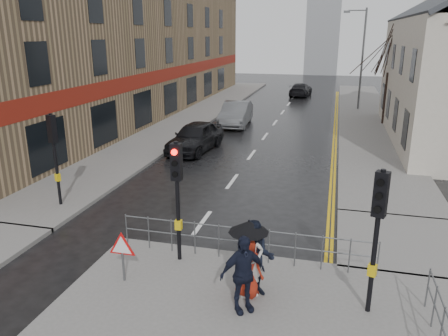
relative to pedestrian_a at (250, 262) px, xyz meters
The scene contains 21 objects.
ground 2.86m from the pedestrian_a, 156.75° to the left, with size 120.00×120.00×0.00m, color black.
left_pavement 25.68m from the pedestrian_a, 110.42° to the left, with size 4.00×44.00×0.14m, color #605E5B.
right_pavement 26.38m from the pedestrian_a, 81.17° to the left, with size 4.00×40.00×0.14m, color #605E5B.
pavement_bridge_right 5.81m from the pedestrian_a, 45.06° to the left, with size 4.00×4.20×0.14m, color #605E5B.
building_left_terrace 27.50m from the pedestrian_a, 122.09° to the left, with size 8.00×42.00×10.00m, color #937655.
church_tower 63.56m from the pedestrian_a, 90.87° to the left, with size 5.00×5.00×18.00m, color gray.
traffic_signal_near_left 2.95m from the pedestrian_a, 150.98° to the left, with size 0.28×0.27×3.40m.
traffic_signal_near_right 3.10m from the pedestrian_a, ahead, with size 0.34×0.33×3.40m.
traffic_signal_far_left 9.04m from the pedestrian_a, 152.97° to the left, with size 0.34×0.33×3.40m.
guard_railing_front 1.74m from the pedestrian_a, 106.94° to the left, with size 7.14×0.04×1.00m.
warning_sign 3.26m from the pedestrian_a, behind, with size 0.80×0.07×1.35m.
street_lamp 29.48m from the pedestrian_a, 83.39° to the left, with size 1.83×0.25×8.00m.
tree_near 23.96m from the pedestrian_a, 77.65° to the left, with size 2.40×2.40×6.58m.
tree_far 31.73m from the pedestrian_a, 79.87° to the left, with size 2.40×2.40×5.64m.
pedestrian_a is the anchor object (origin of this frame).
pedestrian_b 0.14m from the pedestrian_a, 39.51° to the left, with size 0.93×0.72×1.91m, color black.
pedestrian_with_umbrella 0.21m from the pedestrian_a, behind, with size 0.96×0.96×1.95m.
pedestrian_d 0.63m from the pedestrian_a, 94.83° to the right, with size 1.09×0.45×1.86m, color black.
car_parked 14.21m from the pedestrian_a, 113.22° to the left, with size 1.89×4.69×1.60m, color black.
car_mid 20.97m from the pedestrian_a, 103.76° to the left, with size 1.74×5.00×1.65m, color #4F5255.
car_far 36.62m from the pedestrian_a, 92.91° to the left, with size 1.86×4.58×1.33m, color black.
Camera 1 is at (4.13, -10.13, 6.23)m, focal length 35.00 mm.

